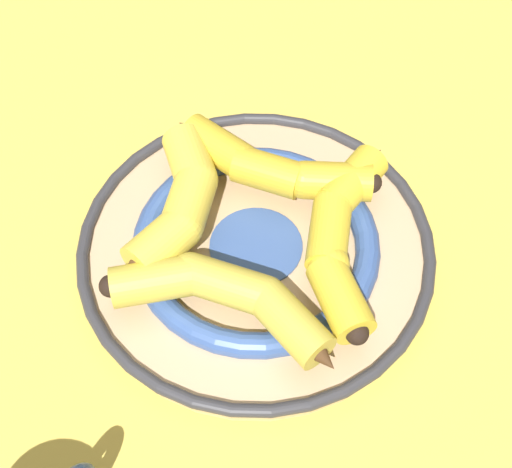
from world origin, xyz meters
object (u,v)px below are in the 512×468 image
banana_b (270,165)px  banana_c (340,233)px  banana_a (179,205)px  decorative_bowl (256,248)px  banana_d (227,296)px

banana_b → banana_c: bearing=-30.7°
banana_a → banana_c: bearing=-89.5°
decorative_bowl → banana_a: bearing=46.0°
banana_b → banana_c: (-0.09, -0.02, -0.00)m
banana_c → banana_d: size_ratio=1.05×
banana_d → banana_a: bearing=-44.2°
decorative_bowl → banana_d: size_ratio=1.95×
decorative_bowl → banana_d: 0.08m
decorative_bowl → banana_b: 0.08m
banana_c → decorative_bowl: bearing=-86.8°
banana_b → banana_c: size_ratio=0.96×
decorative_bowl → banana_c: (-0.04, -0.06, 0.04)m
banana_a → decorative_bowl: bearing=-95.3°
banana_c → banana_b: bearing=-132.8°
decorative_bowl → banana_c: size_ratio=1.85×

